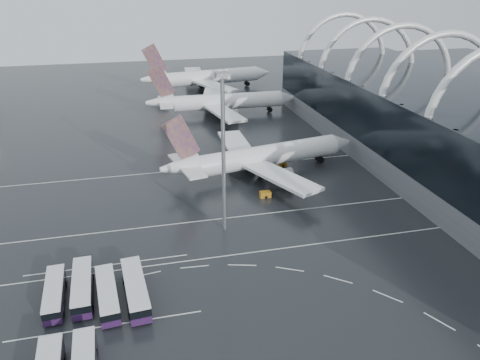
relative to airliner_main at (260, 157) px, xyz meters
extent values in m
plane|color=black|center=(-13.01, -33.16, -4.55)|extent=(420.00, 420.00, 0.00)
cube|color=slate|center=(48.99, -13.16, -1.55)|extent=(42.00, 160.00, 6.00)
cube|color=black|center=(48.99, -13.16, 8.45)|extent=(42.00, 160.00, 14.00)
torus|color=silver|center=(44.99, -5.16, 13.45)|extent=(33.80, 1.80, 33.80)
torus|color=silver|center=(44.99, 13.84, 13.45)|extent=(33.80, 1.80, 33.80)
torus|color=silver|center=(44.99, 32.84, 13.45)|extent=(33.80, 1.80, 33.80)
torus|color=silver|center=(44.99, 51.84, 13.45)|extent=(33.80, 1.80, 33.80)
cube|color=silver|center=(-13.01, -35.16, -4.54)|extent=(120.00, 0.25, 0.01)
cube|color=silver|center=(-13.01, -21.16, -4.54)|extent=(120.00, 0.25, 0.01)
cube|color=silver|center=(-13.01, 6.84, -4.54)|extent=(120.00, 0.25, 0.01)
cube|color=silver|center=(-37.01, -49.16, -4.54)|extent=(28.00, 0.25, 0.01)
cube|color=silver|center=(-37.01, -33.16, -4.54)|extent=(28.00, 0.25, 0.01)
cylinder|color=white|center=(2.68, 0.54, 0.17)|extent=(38.89, 12.93, 5.36)
cone|color=white|center=(24.31, 4.93, 0.17)|extent=(6.50, 6.36, 5.36)
cone|color=white|center=(-20.76, -4.21, 1.09)|extent=(10.12, 7.09, 5.36)
cube|color=#471A71|center=(-19.86, -4.03, 7.93)|extent=(8.84, 2.31, 11.36)
cube|color=white|center=(-18.95, -3.85, 1.09)|extent=(7.39, 17.13, 0.46)
cube|color=white|center=(1.35, -11.51, -0.39)|extent=(15.14, 23.77, 0.74)
cube|color=white|center=(-3.24, 11.13, -0.39)|extent=(6.68, 23.16, 0.74)
cylinder|color=slate|center=(3.43, -7.79, -2.05)|extent=(5.61, 4.09, 3.14)
cylinder|color=slate|center=(0.12, 8.51, -2.05)|extent=(5.61, 4.09, 3.14)
cube|color=black|center=(-0.94, -0.19, -3.53)|extent=(12.05, 8.00, 2.03)
cylinder|color=white|center=(3.77, 55.25, 0.37)|extent=(38.95, 6.42, 5.59)
cone|color=white|center=(26.07, 54.77, 0.37)|extent=(5.90, 5.71, 5.59)
cone|color=white|center=(-20.47, 55.77, 1.33)|extent=(9.75, 5.79, 5.59)
cube|color=#471A71|center=(-19.50, 55.75, 8.46)|extent=(9.29, 0.78, 11.84)
cube|color=white|center=(-18.54, 55.73, 1.33)|extent=(4.71, 17.43, 0.48)
cube|color=white|center=(-0.35, 43.30, -0.21)|extent=(11.12, 24.92, 0.77)
cube|color=white|center=(0.17, 67.37, -0.21)|extent=(12.08, 24.99, 0.77)
cylinder|color=slate|center=(2.62, 46.60, -1.95)|extent=(5.37, 3.39, 3.28)
cylinder|color=slate|center=(2.99, 63.94, -1.95)|extent=(5.37, 3.39, 3.28)
cube|color=black|center=(-0.09, 55.33, -3.49)|extent=(11.69, 6.41, 2.12)
cylinder|color=white|center=(5.63, 96.35, 0.88)|extent=(41.86, 12.20, 6.18)
cone|color=white|center=(29.26, 99.87, 0.88)|extent=(7.23, 7.05, 6.18)
cone|color=white|center=(-20.11, 92.52, 1.95)|extent=(11.44, 7.68, 6.18)
cube|color=#471A71|center=(-19.06, 92.68, 9.83)|extent=(10.24, 2.14, 13.09)
cube|color=white|center=(-18.01, 92.84, 1.95)|extent=(7.56, 19.66, 0.53)
cube|color=white|center=(3.37, 82.56, 0.24)|extent=(16.29, 27.55, 0.85)
cube|color=white|center=(-0.54, 108.89, 0.24)|extent=(9.08, 27.03, 0.85)
cylinder|color=slate|center=(5.99, 86.71, -1.67)|extent=(6.33, 4.44, 3.62)
cylinder|color=slate|center=(3.17, 105.67, -1.67)|extent=(6.33, 4.44, 3.62)
cube|color=black|center=(1.42, 95.72, -3.38)|extent=(13.64, 8.62, 2.34)
cube|color=#29123A|center=(-44.74, -41.68, -3.71)|extent=(3.28, 12.20, 1.02)
cube|color=black|center=(-44.74, -41.68, -2.60)|extent=(3.32, 11.96, 1.21)
cube|color=silver|center=(-44.74, -41.68, -1.78)|extent=(3.28, 12.20, 0.42)
cylinder|color=black|center=(-43.26, -45.48, -4.08)|extent=(0.37, 0.94, 0.93)
cylinder|color=black|center=(-45.85, -45.60, -4.08)|extent=(0.37, 0.94, 0.93)
cylinder|color=black|center=(-43.64, -37.75, -4.08)|extent=(0.37, 0.94, 0.93)
cylinder|color=black|center=(-46.22, -37.88, -4.08)|extent=(0.37, 0.94, 0.93)
cube|color=#29123A|center=(-40.62, -41.05, -3.65)|extent=(3.42, 13.13, 1.10)
cube|color=black|center=(-40.62, -41.05, -2.44)|extent=(3.47, 12.87, 1.30)
cube|color=silver|center=(-40.62, -41.05, -1.57)|extent=(3.42, 13.13, 0.45)
cylinder|color=black|center=(-39.06, -45.16, -4.05)|extent=(0.39, 1.02, 1.00)
cylinder|color=black|center=(-41.84, -45.27, -4.05)|extent=(0.39, 1.02, 1.00)
cylinder|color=black|center=(-39.39, -36.83, -4.05)|extent=(0.39, 1.02, 1.00)
cylinder|color=black|center=(-42.17, -36.94, -4.05)|extent=(0.39, 1.02, 1.00)
cube|color=#29123A|center=(-36.71, -43.86, -3.68)|extent=(4.00, 12.76, 1.06)
cube|color=black|center=(-36.71, -43.86, -2.52)|extent=(4.03, 12.52, 1.25)
cube|color=silver|center=(-36.71, -43.86, -1.68)|extent=(4.00, 12.76, 0.43)
cylinder|color=black|center=(-34.99, -47.73, -4.06)|extent=(0.43, 0.99, 0.97)
cylinder|color=black|center=(-37.66, -47.99, -4.06)|extent=(0.43, 0.99, 0.97)
cylinder|color=black|center=(-35.77, -39.74, -4.06)|extent=(0.43, 0.99, 0.97)
cylinder|color=black|center=(-38.44, -40.00, -4.06)|extent=(0.43, 0.99, 0.97)
cube|color=#29123A|center=(-32.45, -43.74, -3.59)|extent=(4.25, 14.00, 1.17)
cube|color=black|center=(-32.45, -43.74, -2.32)|extent=(4.28, 13.73, 1.38)
cube|color=silver|center=(-32.45, -43.74, -1.39)|extent=(4.25, 14.00, 0.48)
cylinder|color=black|center=(-30.60, -48.01, -4.02)|extent=(0.46, 1.09, 1.06)
cylinder|color=black|center=(-33.54, -48.26, -4.02)|extent=(0.46, 1.09, 1.06)
cylinder|color=black|center=(-31.36, -39.22, -4.02)|extent=(0.46, 1.09, 1.06)
cylinder|color=black|center=(-34.30, -39.47, -4.02)|extent=(0.46, 1.09, 1.06)
cylinder|color=black|center=(-38.08, -54.69, -4.06)|extent=(0.38, 0.98, 0.97)
cylinder|color=black|center=(-40.77, -54.80, -4.06)|extent=(0.38, 0.98, 0.97)
cylinder|color=gray|center=(-14.40, -25.49, 10.71)|extent=(0.76, 0.76, 30.51)
cube|color=gray|center=(-14.40, -25.49, 26.29)|extent=(2.40, 2.40, 0.87)
cube|color=silver|center=(-14.40, -25.49, 25.97)|extent=(2.18, 2.18, 0.44)
cube|color=#A97116|center=(6.27, -8.96, -3.97)|extent=(2.13, 1.26, 1.16)
cube|color=#A97116|center=(-2.34, -13.42, -3.86)|extent=(2.53, 1.49, 1.38)
cube|color=#A97116|center=(7.50, 3.83, -3.96)|extent=(2.16, 1.28, 1.18)
camera|label=1|loc=(-30.49, -105.87, 42.65)|focal=35.00mm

